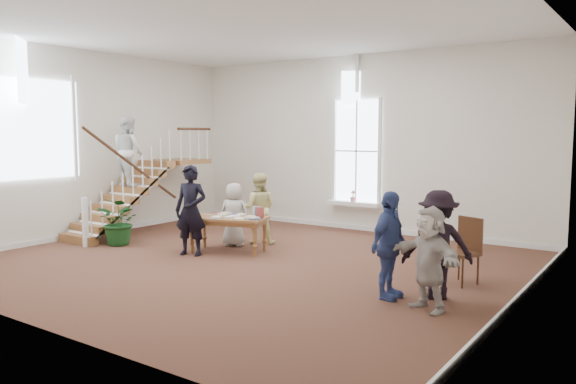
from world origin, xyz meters
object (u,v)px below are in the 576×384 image
Objects in this scene: woman_cluster_b at (438,245)px; floor_plant at (120,221)px; elderly_woman at (234,214)px; police_officer at (191,210)px; woman_cluster_c at (429,258)px; side_chair at (465,246)px; woman_cluster_a at (389,245)px; library_table at (229,221)px; person_yellow at (259,208)px.

woman_cluster_b is 7.30m from floor_plant.
floor_plant is (-2.15, -1.41, -0.17)m from elderly_woman.
police_officer reaches higher than woman_cluster_c.
woman_cluster_b is (5.14, -1.31, 0.12)m from elderly_woman.
side_chair is at bearing -7.10° from police_officer.
woman_cluster_a reaches higher than floor_plant.
woman_cluster_c is at bearing 68.63° from woman_cluster_b.
woman_cluster_c is 1.75m from side_chair.
woman_cluster_a is at bearing -92.35° from side_chair.
library_table is at bearing 36.70° from police_officer.
elderly_woman is 0.85× the size of woman_cluster_b.
floor_plant is at bearing 166.25° from police_officer.
person_yellow is 4.80m from woman_cluster_a.
woman_cluster_b is at bearing 145.68° from elderly_woman.
police_officer is 1.72× the size of floor_plant.
woman_cluster_b reaches higher than woman_cluster_c.
woman_cluster_a is 1.48× the size of side_chair.
floor_plant is at bearing -179.88° from library_table.
police_officer is 1.32× the size of elderly_woman.
floor_plant is at bearing -29.99° from woman_cluster_b.
woman_cluster_a is 6.71m from floor_plant.
woman_cluster_b reaches higher than floor_plant.
woman_cluster_c is at bearing -4.23° from floor_plant.
police_officer is 1.12× the size of woman_cluster_b.
woman_cluster_c is (0.11, -0.65, -0.08)m from woman_cluster_b.
elderly_woman is 1.27× the size of side_chair.
woman_cluster_c is (4.89, -1.36, 0.08)m from library_table.
library_table is 2.65m from floor_plant.
woman_cluster_c is (4.95, -2.46, -0.06)m from person_yellow.
police_officer is 1.67× the size of side_chair.
floor_plant is at bearing -149.44° from side_chair.
woman_cluster_b is (0.60, 0.45, 0.01)m from woman_cluster_a.
woman_cluster_c is (0.71, -0.20, -0.07)m from woman_cluster_a.
police_officer is at bearing -31.42° from woman_cluster_b.
woman_cluster_a is 0.75m from woman_cluster_b.
police_officer is 5.40m from woman_cluster_c.
side_chair is (7.37, 1.20, 0.09)m from floor_plant.
woman_cluster_c is at bearing -104.23° from woman_cluster_a.
person_yellow is at bearing -166.89° from side_chair.
elderly_woman is 0.86× the size of woman_cluster_a.
person_yellow is (-0.06, 1.09, 0.14)m from library_table.
woman_cluster_a is at bearing -2.97° from floor_plant.
library_table is at bearing -154.15° from side_chair.
person_yellow is 4.97m from side_chair.
woman_cluster_c is at bearing -33.41° from library_table.
elderly_woman is 0.94× the size of woman_cluster_c.
woman_cluster_a is (4.64, -0.51, -0.11)m from police_officer.
elderly_woman reaches higher than floor_plant.
woman_cluster_a reaches higher than library_table.
library_table is at bearing -39.28° from woman_cluster_b.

